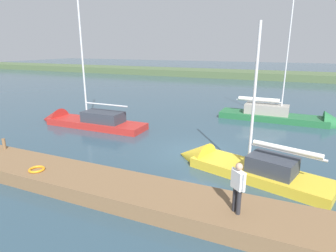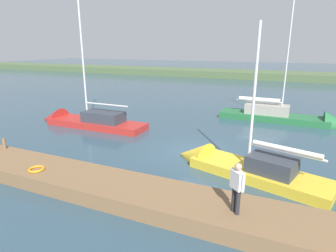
{
  "view_description": "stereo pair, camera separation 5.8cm",
  "coord_description": "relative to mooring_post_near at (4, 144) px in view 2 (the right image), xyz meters",
  "views": [
    {
      "loc": [
        -4.39,
        13.72,
        5.59
      ],
      "look_at": [
        1.94,
        -0.7,
        1.13
      ],
      "focal_mm": 29.95,
      "sensor_mm": 36.0,
      "label": 1
    },
    {
      "loc": [
        -4.44,
        13.7,
        5.59
      ],
      "look_at": [
        1.94,
        -0.7,
        1.13
      ],
      "focal_mm": 29.95,
      "sensor_mm": 36.0,
      "label": 2
    }
  ],
  "objects": [
    {
      "name": "ground_plane",
      "position": [
        -8.57,
        -4.83,
        -0.87
      ],
      "size": [
        200.0,
        200.0,
        0.0
      ],
      "primitive_type": "plane",
      "color": "#2D4756"
    },
    {
      "name": "mooring_post_near",
      "position": [
        0.0,
        0.0,
        0.0
      ],
      "size": [
        0.16,
        0.16,
        0.55
      ],
      "primitive_type": "cylinder",
      "color": "brown",
      "rests_on": "dock_pier"
    },
    {
      "name": "sailboat_behind_pier",
      "position": [
        -10.96,
        -3.36,
        -0.69
      ],
      "size": [
        7.57,
        3.83,
        7.45
      ],
      "rotation": [
        0.0,
        0.0,
        -0.28
      ],
      "color": "gold",
      "rests_on": "ground_plane"
    },
    {
      "name": "sailboat_far_right",
      "position": [
        0.9,
        -6.88,
        -0.67
      ],
      "size": [
        8.89,
        2.0,
        10.56
      ],
      "rotation": [
        0.0,
        0.0,
        -0.0
      ],
      "color": "#B22823",
      "rests_on": "ground_plane"
    },
    {
      "name": "person_on_dock",
      "position": [
        -11.81,
        0.98,
        0.68
      ],
      "size": [
        0.49,
        0.46,
        1.66
      ],
      "rotation": [
        0.0,
        0.0,
        0.83
      ],
      "color": "#28282D",
      "rests_on": "dock_pier"
    },
    {
      "name": "far_shoreline",
      "position": [
        -8.57,
        -45.82,
        -0.87
      ],
      "size": [
        180.0,
        8.0,
        2.4
      ],
      "primitive_type": "cube",
      "color": "#4C603D",
      "rests_on": "ground_plane"
    },
    {
      "name": "sailboat_inner_slip",
      "position": [
        -13.15,
        -14.03,
        -0.7
      ],
      "size": [
        9.52,
        2.3,
        10.58
      ],
      "rotation": [
        0.0,
        0.0,
        3.12
      ],
      "color": "#236638",
      "rests_on": "ground_plane"
    },
    {
      "name": "life_ring_buoy",
      "position": [
        -3.58,
        1.23,
        -0.23
      ],
      "size": [
        0.66,
        0.66,
        0.1
      ],
      "primitive_type": "torus",
      "color": "orange",
      "rests_on": "dock_pier"
    },
    {
      "name": "dock_pier",
      "position": [
        -8.57,
        0.78,
        -0.57
      ],
      "size": [
        22.55,
        2.24,
        0.6
      ],
      "primitive_type": "cube",
      "color": "brown",
      "rests_on": "ground_plane"
    }
  ]
}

